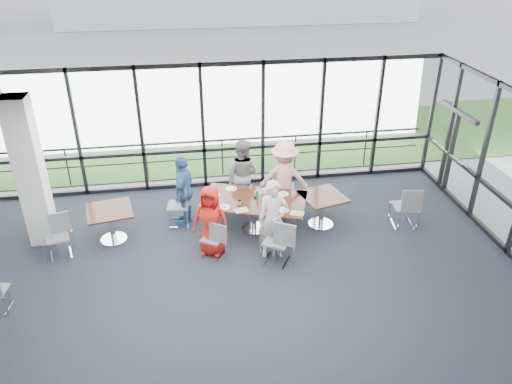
{
  "coord_description": "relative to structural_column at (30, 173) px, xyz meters",
  "views": [
    {
      "loc": [
        -0.48,
        -6.62,
        6.06
      ],
      "look_at": [
        0.92,
        2.41,
        1.1
      ],
      "focal_mm": 35.0,
      "sensor_mm": 36.0,
      "label": 1
    }
  ],
  "objects": [
    {
      "name": "floor",
      "position": [
        3.6,
        -3.0,
        -1.61
      ],
      "size": [
        12.0,
        10.0,
        0.02
      ],
      "primitive_type": "cube",
      "color": "#1D202E",
      "rests_on": "ground"
    },
    {
      "name": "ceiling",
      "position": [
        3.6,
        -3.0,
        1.6
      ],
      "size": [
        12.0,
        10.0,
        0.04
      ],
      "primitive_type": "cube",
      "color": "silver",
      "rests_on": "ground"
    },
    {
      "name": "curtain_wall_back",
      "position": [
        3.6,
        2.0,
        0.0
      ],
      "size": [
        12.0,
        0.1,
        3.2
      ],
      "primitive_type": "cube",
      "color": "white",
      "rests_on": "ground"
    },
    {
      "name": "exit_door",
      "position": [
        9.6,
        0.75,
        -0.55
      ],
      "size": [
        0.12,
        1.6,
        2.1
      ],
      "primitive_type": "cube",
      "color": "black",
      "rests_on": "ground"
    },
    {
      "name": "structural_column",
      "position": [
        0.0,
        0.0,
        0.0
      ],
      "size": [
        0.5,
        0.5,
        3.2
      ],
      "primitive_type": "cube",
      "color": "white",
      "rests_on": "ground"
    },
    {
      "name": "apron",
      "position": [
        3.6,
        7.0,
        -1.62
      ],
      "size": [
        80.0,
        70.0,
        0.02
      ],
      "primitive_type": "cube",
      "color": "gray",
      "rests_on": "ground"
    },
    {
      "name": "grass_strip",
      "position": [
        3.6,
        5.0,
        -1.59
      ],
      "size": [
        80.0,
        5.0,
        0.01
      ],
      "primitive_type": "cube",
      "color": "#2A551F",
      "rests_on": "ground"
    },
    {
      "name": "guard_rail",
      "position": [
        3.6,
        2.6,
        -1.1
      ],
      "size": [
        12.0,
        0.06,
        0.06
      ],
      "primitive_type": "cylinder",
      "rotation": [
        0.0,
        1.57,
        0.0
      ],
      "color": "#2D2D33",
      "rests_on": "ground"
    },
    {
      "name": "main_table",
      "position": [
        4.52,
        -0.29,
        -0.95
      ],
      "size": [
        2.51,
        1.89,
        0.75
      ],
      "rotation": [
        0.0,
        0.0,
        -0.33
      ],
      "color": "#361D10",
      "rests_on": "ground"
    },
    {
      "name": "side_table_left",
      "position": [
        1.46,
        -0.25,
        -0.96
      ],
      "size": [
        1.07,
        1.07,
        0.75
      ],
      "rotation": [
        0.0,
        0.0,
        0.18
      ],
      "color": "#361D10",
      "rests_on": "ground"
    },
    {
      "name": "side_table_right",
      "position": [
        6.05,
        -0.34,
        -0.96
      ],
      "size": [
        1.1,
        1.1,
        0.75
      ],
      "rotation": [
        0.0,
        0.0,
        0.26
      ],
      "color": "#361D10",
      "rests_on": "ground"
    },
    {
      "name": "diner_near_left",
      "position": [
        3.54,
        -1.04,
        -0.84
      ],
      "size": [
        0.88,
        0.73,
        1.53
      ],
      "primitive_type": "imported",
      "rotation": [
        0.0,
        0.0,
        -0.39
      ],
      "color": "red",
      "rests_on": "ground"
    },
    {
      "name": "diner_near_right",
      "position": [
        4.76,
        -1.31,
        -0.76
      ],
      "size": [
        0.67,
        0.53,
        1.68
      ],
      "primitive_type": "imported",
      "rotation": [
        0.0,
        0.0,
        -0.13
      ],
      "color": "beige",
      "rests_on": "ground"
    },
    {
      "name": "diner_far_left",
      "position": [
        4.41,
        0.81,
        -0.75
      ],
      "size": [
        0.97,
        0.86,
        1.71
      ],
      "primitive_type": "imported",
      "rotation": [
        0.0,
        0.0,
        2.62
      ],
      "color": "gray",
      "rests_on": "ground"
    },
    {
      "name": "diner_far_right",
      "position": [
        5.33,
        0.35,
        -0.71
      ],
      "size": [
        1.26,
        0.84,
        1.79
      ],
      "primitive_type": "imported",
      "rotation": [
        0.0,
        0.0,
        2.91
      ],
      "color": "#FFA6A8",
      "rests_on": "ground"
    },
    {
      "name": "diner_end",
      "position": [
        3.03,
        0.21,
        -0.77
      ],
      "size": [
        0.81,
        1.09,
        1.66
      ],
      "primitive_type": "imported",
      "rotation": [
        0.0,
        0.0,
        -1.89
      ],
      "color": "#3461A7",
      "rests_on": "ground"
    },
    {
      "name": "chair_main_nl",
      "position": [
        3.55,
        -1.16,
        -1.19
      ],
      "size": [
        0.56,
        0.56,
        0.82
      ],
      "primitive_type": null,
      "rotation": [
        0.0,
        0.0,
        -0.59
      ],
      "color": "gray",
      "rests_on": "ground"
    },
    {
      "name": "chair_main_nr",
      "position": [
        4.79,
        -1.57,
        -1.11
      ],
      "size": [
        0.65,
        0.65,
        0.98
      ],
      "primitive_type": null,
      "rotation": [
        0.0,
        0.0,
        -0.52
      ],
      "color": "gray",
      "rests_on": "ground"
    },
    {
      "name": "chair_main_fl",
      "position": [
        4.4,
        0.93,
        -1.18
      ],
      "size": [
        0.56,
        0.56,
        0.85
      ],
      "primitive_type": null,
      "rotation": [
        0.0,
        0.0,
        2.65
      ],
      "color": "gray",
      "rests_on": "ground"
    },
    {
      "name": "chair_main_fr",
      "position": [
        5.41,
        0.67,
        -1.13
      ],
      "size": [
        0.53,
        0.53,
        0.94
      ],
      "primitive_type": null,
      "rotation": [
        0.0,
        0.0,
        2.96
      ],
      "color": "gray",
      "rests_on": "ground"
    },
    {
      "name": "chair_main_end",
      "position": [
        2.88,
        0.19,
        -1.13
      ],
      "size": [
        0.52,
        0.52,
        0.95
      ],
      "primitive_type": null,
      "rotation": [
        0.0,
        0.0,
        -1.7
      ],
      "color": "gray",
      "rests_on": "ground"
    },
    {
      "name": "chair_spare_lb",
      "position": [
        0.44,
        -0.67,
        -1.16
      ],
      "size": [
        0.53,
        0.53,
        0.88
      ],
      "primitive_type": null,
      "rotation": [
        0.0,
        0.0,
        3.41
      ],
      "color": "gray",
      "rests_on": "ground"
    },
    {
      "name": "chair_spare_r",
      "position": [
        7.88,
        -0.64,
        -1.11
      ],
      "size": [
        0.54,
        0.54,
        0.97
      ],
      "primitive_type": null,
      "rotation": [
        0.0,
        0.0,
        -0.15
      ],
      "color": "gray",
      "rests_on": "ground"
    },
    {
      "name": "plate_nl",
      "position": [
        3.84,
        -0.53,
        -0.84
      ],
      "size": [
        0.27,
        0.27,
        0.01
      ],
      "primitive_type": "cylinder",
      "color": "white",
      "rests_on": "main_table"
    },
    {
      "name": "plate_nr",
      "position": [
        5.06,
        -0.83,
        -0.84
      ],
      "size": [
        0.25,
        0.25,
        0.01
      ],
      "primitive_type": "cylinder",
      "color": "white",
      "rests_on": "main_table"
    },
    {
      "name": "plate_fl",
      "position": [
        4.09,
        0.28,
        -0.84
      ],
      "size": [
        0.26,
        0.26,
        0.01
      ],
      "primitive_type": "cylinder",
      "color": "white",
      "rests_on": "main_table"
    },
    {
      "name": "plate_fr",
      "position": [
        5.21,
        -0.14,
        -0.84
      ],
      "size": [
        0.24,
        0.24,
        0.01
      ],
      "primitive_type": "cylinder",
      "color": "white",
      "rests_on": "main_table"
    },
    {
      "name": "plate_end",
      "position": [
        3.68,
        0.03,
        -0.84
      ],
      "size": [
        0.28,
        0.28,
        0.01
      ],
      "primitive_type": "cylinder",
      "color": "white",
      "rests_on": "main_table"
    },
    {
      "name": "tumbler_a",
      "position": [
        4.18,
        -0.51,
        -0.78
      ],
      "size": [
        0.07,
        0.07,
        0.13
      ],
      "primitive_type": "cylinder",
      "color": "white",
      "rests_on": "main_table"
    },
    {
      "name": "tumbler_b",
      "position": [
        4.76,
        -0.56,
        -0.77
      ],
      "size": [
        0.08,
        0.08,
        0.15
      ],
      "primitive_type": "cylinder",
      "color": "white",
      "rests_on": "main_table"
    },
    {
      "name": "tumbler_c",
      "position": [
        4.72,
        -0.08,
        -0.79
      ],
      "size": [
        0.06,
        0.06,
        0.13
      ],
      "primitive_type": "cylinder",
      "color": "white",
      "rests_on": "main_table"
    },
    {
      "name": "tumbler_d",
      "position": [
        3.72,
        -0.17,
        -0.78
      ],
      "size": [
        0.07,
        0.07,
        0.13
      ],
      "primitive_type": "cylinder",
      "color": "white",
      "rests_on": "main_table"
    },
    {
      "name": "menu_a",
      "position": [
        4.2,
        -0.69,
        -0.85
      ],
      "size": [
        0.33,
        0.26,
        0.0
      ],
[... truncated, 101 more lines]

